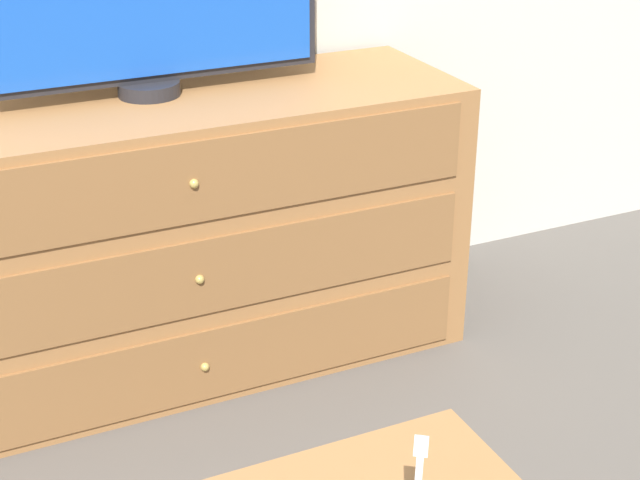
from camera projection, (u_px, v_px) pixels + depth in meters
The scene contains 2 objects.
ground_plane at pixel (124, 320), 3.13m from camera, with size 12.00×12.00×0.00m, color #56514C.
dresser at pixel (169, 238), 2.75m from camera, with size 1.67×0.56×0.80m.
Camera 1 is at (-0.57, -2.74, 1.57)m, focal length 55.00 mm.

